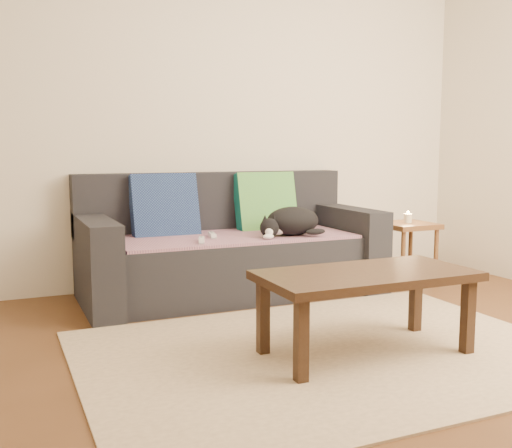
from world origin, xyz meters
name	(u,v)px	position (x,y,z in m)	size (l,w,h in m)	color
ground	(344,363)	(0.00, 0.00, 0.00)	(4.50, 4.50, 0.00)	brown
back_wall	(208,116)	(0.00, 2.00, 1.30)	(4.50, 0.04, 2.60)	beige
sofa	(229,251)	(0.00, 1.57, 0.31)	(2.10, 0.94, 0.87)	#232328
throw_blanket	(234,237)	(0.00, 1.48, 0.43)	(1.66, 0.74, 0.02)	#4A2B51
cushion_navy	(165,208)	(-0.43, 1.74, 0.63)	(0.48, 0.12, 0.48)	#111949
cushion_green	(266,204)	(0.37, 1.74, 0.63)	(0.47, 0.12, 0.47)	#0E5D53
cat	(291,222)	(0.36, 1.31, 0.54)	(0.52, 0.41, 0.20)	black
wii_remote_a	(212,235)	(-0.17, 1.45, 0.46)	(0.15, 0.04, 0.03)	white
wii_remote_b	(202,240)	(-0.31, 1.27, 0.46)	(0.15, 0.04, 0.03)	white
side_table	(407,234)	(1.37, 1.30, 0.40)	(0.38, 0.38, 0.48)	brown
candle	(408,218)	(1.37, 1.30, 0.52)	(0.06, 0.06, 0.09)	beige
rug	(329,353)	(0.00, 0.15, 0.01)	(2.50, 1.80, 0.01)	tan
coffee_table	(366,282)	(0.16, 0.06, 0.38)	(1.09, 0.54, 0.44)	#312213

